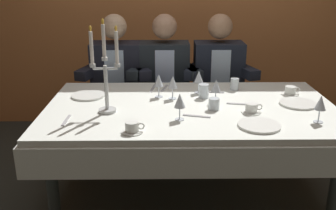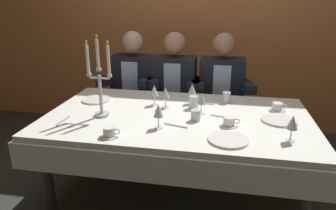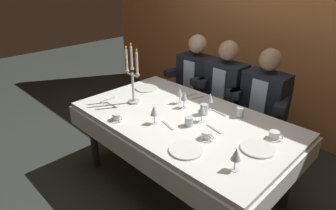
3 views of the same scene
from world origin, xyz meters
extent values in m
plane|color=#313631|center=(0.00, 0.00, 0.00)|extent=(12.00, 12.00, 0.00)
cube|color=#DA8347|center=(0.00, 1.66, 1.35)|extent=(6.00, 0.12, 2.70)
cube|color=white|center=(0.00, 0.00, 0.72)|extent=(1.90, 1.10, 0.04)
cube|color=white|center=(0.00, 0.00, 0.61)|extent=(1.94, 1.14, 0.18)
cylinder|color=#292E2A|center=(-0.83, -0.43, 0.35)|extent=(0.07, 0.07, 0.70)
cylinder|color=#292E2A|center=(-0.83, 0.43, 0.35)|extent=(0.07, 0.07, 0.70)
cylinder|color=#292E2A|center=(0.83, 0.43, 0.35)|extent=(0.07, 0.07, 0.70)
cylinder|color=silver|center=(-0.53, -0.12, 0.75)|extent=(0.11, 0.11, 0.02)
cylinder|color=silver|center=(-0.53, -0.12, 0.90)|extent=(0.02, 0.02, 0.28)
cylinder|color=silver|center=(-0.53, -0.12, 1.08)|extent=(0.04, 0.04, 0.02)
cylinder|color=white|center=(-0.53, -0.12, 1.19)|extent=(0.02, 0.02, 0.19)
ellipsoid|color=yellow|center=(-0.53, -0.12, 1.30)|extent=(0.02, 0.02, 0.03)
cylinder|color=silver|center=(-0.50, -0.12, 1.02)|extent=(0.07, 0.01, 0.01)
cylinder|color=silver|center=(-0.46, -0.12, 1.04)|extent=(0.04, 0.04, 0.02)
cylinder|color=white|center=(-0.46, -0.12, 1.15)|extent=(0.02, 0.02, 0.19)
ellipsoid|color=yellow|center=(-0.46, -0.12, 1.26)|extent=(0.02, 0.02, 0.03)
cylinder|color=silver|center=(-0.57, -0.12, 1.02)|extent=(0.07, 0.01, 0.01)
cylinder|color=silver|center=(-0.61, -0.12, 1.04)|extent=(0.04, 0.04, 0.02)
cylinder|color=white|center=(-0.61, -0.12, 1.15)|extent=(0.02, 0.02, 0.19)
ellipsoid|color=yellow|center=(-0.61, -0.12, 1.26)|extent=(0.02, 0.02, 0.03)
cylinder|color=white|center=(0.36, -0.37, 0.75)|extent=(0.25, 0.25, 0.01)
cylinder|color=white|center=(0.71, 0.01, 0.75)|extent=(0.25, 0.25, 0.01)
cylinder|color=white|center=(-0.71, 0.20, 0.75)|extent=(0.24, 0.24, 0.01)
cylinder|color=silver|center=(-0.21, 0.18, 0.74)|extent=(0.06, 0.06, 0.00)
cylinder|color=silver|center=(-0.21, 0.18, 0.78)|extent=(0.01, 0.01, 0.07)
cone|color=silver|center=(-0.21, 0.18, 0.86)|extent=(0.07, 0.07, 0.08)
cylinder|color=silver|center=(0.17, 0.05, 0.74)|extent=(0.06, 0.06, 0.00)
cylinder|color=silver|center=(0.17, 0.05, 0.78)|extent=(0.01, 0.01, 0.07)
cone|color=silver|center=(0.17, 0.05, 0.86)|extent=(0.07, 0.07, 0.08)
cylinder|color=maroon|center=(0.17, 0.05, 0.84)|extent=(0.04, 0.04, 0.03)
cylinder|color=silver|center=(0.73, -0.31, 0.74)|extent=(0.06, 0.06, 0.00)
cylinder|color=silver|center=(0.73, -0.31, 0.78)|extent=(0.01, 0.01, 0.07)
cone|color=silver|center=(0.73, -0.31, 0.86)|extent=(0.07, 0.07, 0.08)
cylinder|color=maroon|center=(0.73, -0.31, 0.84)|extent=(0.04, 0.04, 0.03)
cylinder|color=silver|center=(-0.09, -0.26, 0.74)|extent=(0.06, 0.06, 0.00)
cylinder|color=silver|center=(-0.09, -0.26, 0.78)|extent=(0.01, 0.01, 0.07)
cone|color=silver|center=(-0.09, -0.26, 0.86)|extent=(0.07, 0.07, 0.08)
cylinder|color=maroon|center=(-0.09, -0.26, 0.84)|extent=(0.04, 0.04, 0.03)
cylinder|color=silver|center=(0.07, 0.28, 0.74)|extent=(0.06, 0.06, 0.00)
cylinder|color=silver|center=(0.07, 0.28, 0.78)|extent=(0.01, 0.01, 0.07)
cone|color=silver|center=(0.07, 0.28, 0.86)|extent=(0.07, 0.07, 0.08)
cylinder|color=#E0D172|center=(0.07, 0.28, 0.84)|extent=(0.04, 0.04, 0.03)
cylinder|color=silver|center=(-0.12, 0.14, 0.74)|extent=(0.06, 0.06, 0.00)
cylinder|color=silver|center=(-0.12, 0.14, 0.78)|extent=(0.01, 0.01, 0.07)
cone|color=silver|center=(-0.12, 0.14, 0.86)|extent=(0.07, 0.07, 0.08)
cylinder|color=maroon|center=(-0.12, 0.14, 0.84)|extent=(0.04, 0.04, 0.03)
cylinder|color=silver|center=(0.10, 0.16, 0.79)|extent=(0.07, 0.07, 0.10)
cylinder|color=silver|center=(0.35, 0.35, 0.78)|extent=(0.06, 0.06, 0.09)
cylinder|color=silver|center=(0.14, -0.08, 0.78)|extent=(0.07, 0.07, 0.08)
cylinder|color=white|center=(0.37, -0.14, 0.74)|extent=(0.12, 0.12, 0.01)
cylinder|color=white|center=(0.37, -0.14, 0.77)|extent=(0.08, 0.08, 0.05)
torus|color=white|center=(0.42, -0.14, 0.78)|extent=(0.04, 0.01, 0.04)
cylinder|color=white|center=(0.73, 0.23, 0.74)|extent=(0.12, 0.12, 0.01)
cylinder|color=white|center=(0.73, 0.23, 0.77)|extent=(0.08, 0.08, 0.05)
torus|color=white|center=(0.78, 0.23, 0.78)|extent=(0.04, 0.01, 0.04)
cylinder|color=white|center=(-0.36, -0.44, 0.74)|extent=(0.12, 0.12, 0.01)
cylinder|color=white|center=(-0.36, -0.44, 0.77)|extent=(0.08, 0.08, 0.05)
torus|color=white|center=(-0.31, -0.44, 0.78)|extent=(0.04, 0.01, 0.04)
cube|color=#B7B7BC|center=(-0.26, 0.39, 0.74)|extent=(0.05, 0.19, 0.01)
cube|color=#B7B7BC|center=(-0.17, 0.39, 0.74)|extent=(0.06, 0.17, 0.01)
cube|color=#B7B7BC|center=(-0.76, -0.26, 0.74)|extent=(0.02, 0.17, 0.01)
cube|color=#B7B7BC|center=(0.02, -0.20, 0.74)|extent=(0.17, 0.06, 0.01)
cube|color=#B7B7BC|center=(0.32, 0.02, 0.74)|extent=(0.17, 0.05, 0.01)
cube|color=#B7B7BC|center=(0.18, 0.28, 0.74)|extent=(0.17, 0.04, 0.01)
cylinder|color=#292E2A|center=(-0.77, 0.70, 0.21)|extent=(0.04, 0.04, 0.42)
cylinder|color=#292E2A|center=(-0.41, 0.70, 0.21)|extent=(0.04, 0.04, 0.42)
cylinder|color=#292E2A|center=(-0.77, 1.06, 0.21)|extent=(0.04, 0.04, 0.42)
cylinder|color=#292E2A|center=(-0.41, 1.06, 0.21)|extent=(0.04, 0.04, 0.42)
cube|color=#292E2A|center=(-0.59, 0.88, 0.44)|extent=(0.42, 0.42, 0.04)
cube|color=#292E2A|center=(-0.59, 1.07, 0.68)|extent=(0.38, 0.04, 0.44)
cube|color=black|center=(-0.59, 0.88, 0.73)|extent=(0.42, 0.26, 0.54)
cube|color=#AFCBE9|center=(-0.59, 0.75, 0.76)|extent=(0.16, 0.01, 0.40)
sphere|color=#D0AB87|center=(-0.59, 0.88, 1.14)|extent=(0.21, 0.21, 0.21)
cube|color=black|center=(-0.81, 0.78, 0.77)|extent=(0.19, 0.34, 0.08)
cube|color=black|center=(-0.37, 0.78, 0.77)|extent=(0.19, 0.34, 0.08)
cylinder|color=#292E2A|center=(-0.35, 0.70, 0.21)|extent=(0.04, 0.04, 0.42)
cylinder|color=#292E2A|center=(0.01, 0.70, 0.21)|extent=(0.04, 0.04, 0.42)
cylinder|color=#292E2A|center=(-0.35, 1.06, 0.21)|extent=(0.04, 0.04, 0.42)
cylinder|color=#292E2A|center=(0.01, 1.06, 0.21)|extent=(0.04, 0.04, 0.42)
cube|color=#292E2A|center=(-0.17, 0.88, 0.44)|extent=(0.42, 0.42, 0.04)
cube|color=#292E2A|center=(-0.17, 1.07, 0.68)|extent=(0.38, 0.04, 0.44)
cube|color=#1D2329|center=(-0.17, 0.88, 0.73)|extent=(0.42, 0.26, 0.54)
cube|color=#B0C5EA|center=(-0.17, 0.75, 0.76)|extent=(0.16, 0.01, 0.40)
sphere|color=tan|center=(-0.17, 0.88, 1.14)|extent=(0.21, 0.21, 0.21)
cube|color=#1D2329|center=(-0.39, 0.78, 0.77)|extent=(0.19, 0.34, 0.08)
cube|color=#1D2329|center=(0.05, 0.78, 0.77)|extent=(0.19, 0.34, 0.08)
cylinder|color=#292E2A|center=(0.12, 0.70, 0.21)|extent=(0.04, 0.04, 0.42)
cylinder|color=#292E2A|center=(0.48, 0.70, 0.21)|extent=(0.04, 0.04, 0.42)
cylinder|color=#292E2A|center=(0.12, 1.06, 0.21)|extent=(0.04, 0.04, 0.42)
cylinder|color=#292E2A|center=(0.48, 1.06, 0.21)|extent=(0.04, 0.04, 0.42)
cube|color=#292E2A|center=(0.30, 0.88, 0.44)|extent=(0.42, 0.42, 0.04)
cube|color=#292E2A|center=(0.30, 1.07, 0.68)|extent=(0.38, 0.04, 0.44)
cube|color=black|center=(0.30, 0.88, 0.73)|extent=(0.42, 0.26, 0.54)
cube|color=silver|center=(0.30, 0.75, 0.76)|extent=(0.16, 0.01, 0.40)
sphere|color=tan|center=(0.30, 0.88, 1.14)|extent=(0.21, 0.21, 0.21)
cube|color=black|center=(0.08, 0.78, 0.77)|extent=(0.19, 0.34, 0.08)
cube|color=black|center=(0.52, 0.78, 0.77)|extent=(0.19, 0.34, 0.08)
camera|label=1|loc=(-0.18, -2.41, 1.59)|focal=41.52mm
camera|label=2|loc=(0.31, -2.07, 1.55)|focal=32.95mm
camera|label=3|loc=(1.47, -1.65, 1.89)|focal=30.57mm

